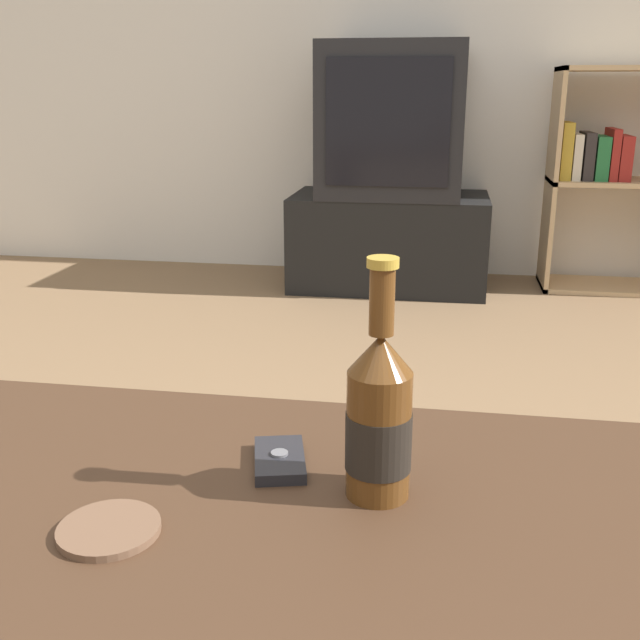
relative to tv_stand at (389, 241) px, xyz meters
name	(u,v)px	position (x,y,z in m)	size (l,w,h in m)	color
coffee_table	(213,586)	(0.02, -2.70, 0.17)	(1.17, 0.67, 0.44)	#422B1C
tv_stand	(389,241)	(0.00, 0.00, 0.00)	(0.86, 0.50, 0.41)	black
television	(392,120)	(0.00, 0.00, 0.52)	(0.60, 0.52, 0.64)	black
bookshelf	(607,173)	(0.93, 0.11, 0.31)	(0.55, 0.30, 0.95)	tan
beer_bottle	(379,418)	(0.18, -2.60, 0.33)	(0.07, 0.07, 0.26)	#563314
cell_phone	(280,460)	(0.06, -2.56, 0.24)	(0.08, 0.11, 0.02)	#232328
coaster	(109,529)	(-0.07, -2.72, 0.24)	(0.10, 0.10, 0.01)	brown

